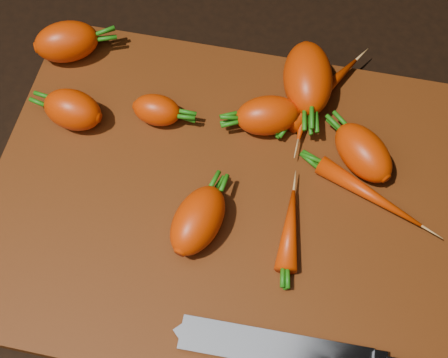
# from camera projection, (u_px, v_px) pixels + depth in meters

# --- Properties ---
(ground) EXTENTS (2.00, 2.00, 0.01)m
(ground) POSITION_uv_depth(u_px,v_px,m) (222.00, 202.00, 0.68)
(ground) COLOR black
(cutting_board) EXTENTS (0.50, 0.40, 0.01)m
(cutting_board) POSITION_uv_depth(u_px,v_px,m) (222.00, 198.00, 0.67)
(cutting_board) COLOR #662D0D
(cutting_board) RESTS_ON ground
(carrot_0) EXTENTS (0.09, 0.08, 0.05)m
(carrot_0) POSITION_uv_depth(u_px,v_px,m) (67.00, 42.00, 0.74)
(carrot_0) COLOR #DC3704
(carrot_0) RESTS_ON cutting_board
(carrot_1) EXTENTS (0.07, 0.05, 0.05)m
(carrot_1) POSITION_uv_depth(u_px,v_px,m) (73.00, 110.00, 0.69)
(carrot_1) COLOR #DC3704
(carrot_1) RESTS_ON cutting_board
(carrot_2) EXTENTS (0.07, 0.11, 0.06)m
(carrot_2) POSITION_uv_depth(u_px,v_px,m) (308.00, 78.00, 0.71)
(carrot_2) COLOR #DC3704
(carrot_2) RESTS_ON cutting_board
(carrot_3) EXTENTS (0.07, 0.09, 0.05)m
(carrot_3) POSITION_uv_depth(u_px,v_px,m) (198.00, 220.00, 0.63)
(carrot_3) COLOR #DC3704
(carrot_3) RESTS_ON cutting_board
(carrot_4) EXTENTS (0.08, 0.07, 0.04)m
(carrot_4) POSITION_uv_depth(u_px,v_px,m) (267.00, 115.00, 0.69)
(carrot_4) COLOR #DC3704
(carrot_4) RESTS_ON cutting_board
(carrot_5) EXTENTS (0.06, 0.04, 0.04)m
(carrot_5) POSITION_uv_depth(u_px,v_px,m) (157.00, 110.00, 0.70)
(carrot_5) COLOR #DC3704
(carrot_5) RESTS_ON cutting_board
(carrot_6) EXTENTS (0.09, 0.09, 0.05)m
(carrot_6) POSITION_uv_depth(u_px,v_px,m) (363.00, 153.00, 0.67)
(carrot_6) COLOR #DC3704
(carrot_6) RESTS_ON cutting_board
(carrot_7) EXTENTS (0.09, 0.12, 0.03)m
(carrot_7) POSITION_uv_depth(u_px,v_px,m) (323.00, 91.00, 0.72)
(carrot_7) COLOR #DC3704
(carrot_7) RESTS_ON cutting_board
(carrot_8) EXTENTS (0.12, 0.07, 0.02)m
(carrot_8) POSITION_uv_depth(u_px,v_px,m) (369.00, 194.00, 0.66)
(carrot_8) COLOR #DC3704
(carrot_8) RESTS_ON cutting_board
(carrot_9) EXTENTS (0.03, 0.09, 0.02)m
(carrot_9) POSITION_uv_depth(u_px,v_px,m) (290.00, 229.00, 0.64)
(carrot_9) COLOR #DC3704
(carrot_9) RESTS_ON cutting_board
(carrot_10) EXTENTS (0.03, 0.09, 0.02)m
(carrot_10) POSITION_uv_depth(u_px,v_px,m) (306.00, 107.00, 0.71)
(carrot_10) COLOR #DC3704
(carrot_10) RESTS_ON cutting_board
(knife) EXTENTS (0.30, 0.04, 0.02)m
(knife) POSITION_uv_depth(u_px,v_px,m) (295.00, 352.00, 0.58)
(knife) COLOR gray
(knife) RESTS_ON cutting_board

